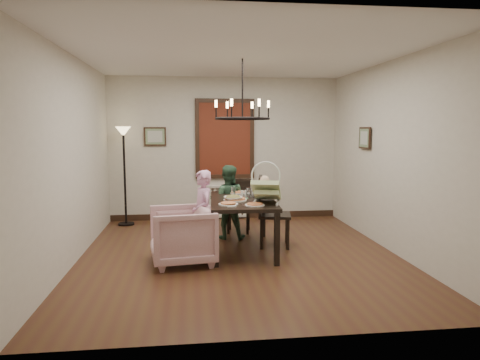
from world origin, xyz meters
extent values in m
cube|color=#4A2619|center=(0.00, 0.00, 0.00)|extent=(4.50, 5.00, 0.01)
cube|color=white|center=(0.00, 0.00, 2.80)|extent=(4.50, 5.00, 0.01)
cube|color=beige|center=(0.00, 2.50, 1.40)|extent=(4.50, 0.01, 2.80)
cube|color=beige|center=(-2.25, 0.00, 1.40)|extent=(0.01, 5.00, 2.80)
cube|color=beige|center=(2.25, 0.00, 1.40)|extent=(0.01, 5.00, 2.80)
cube|color=black|center=(0.07, 0.23, 0.75)|extent=(1.01, 1.69, 0.05)
cube|color=black|center=(-0.37, -0.51, 0.36)|extent=(0.07, 0.07, 0.72)
cube|color=black|center=(-0.29, 1.02, 0.36)|extent=(0.07, 0.07, 0.72)
cube|color=black|center=(0.44, -0.55, 0.36)|extent=(0.07, 0.07, 0.72)
cube|color=black|center=(0.52, 0.98, 0.36)|extent=(0.07, 0.07, 0.72)
imported|color=beige|center=(-0.81, -0.29, 0.38)|extent=(0.95, 0.93, 0.77)
imported|color=#DE9CC4|center=(-0.52, -0.06, 0.51)|extent=(0.34, 0.43, 1.02)
imported|color=#34583D|center=(-0.08, 0.94, 0.50)|extent=(0.54, 0.45, 1.01)
imported|color=white|center=(-0.08, 0.08, 0.81)|extent=(0.32, 0.32, 0.08)
cylinder|color=tan|center=(-0.05, 0.10, 0.79)|extent=(0.34, 0.34, 0.04)
cylinder|color=silver|center=(0.24, 0.36, 0.84)|extent=(0.07, 0.07, 0.15)
cube|color=maroon|center=(0.00, 2.46, 1.60)|extent=(1.00, 0.03, 1.40)
cube|color=black|center=(-1.35, 2.47, 1.65)|extent=(0.42, 0.03, 0.36)
cube|color=black|center=(2.21, 0.90, 1.65)|extent=(0.03, 0.42, 0.36)
torus|color=black|center=(0.07, 0.23, 1.95)|extent=(0.80, 0.80, 0.04)
camera|label=1|loc=(-0.69, -5.95, 1.82)|focal=32.00mm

